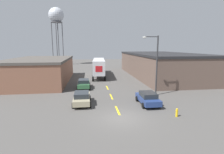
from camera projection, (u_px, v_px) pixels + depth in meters
name	position (u px, v px, depth m)	size (l,w,h in m)	color
ground_plane	(121.00, 118.00, 16.50)	(160.00, 160.00, 0.00)	#4C4947
road_centerline	(111.00, 97.00, 23.66)	(0.20, 13.19, 0.01)	yellow
warehouse_left	(41.00, 70.00, 33.51)	(10.52, 18.73, 4.49)	brown
warehouse_right	(161.00, 64.00, 40.26)	(13.48, 27.67, 5.25)	brown
semi_truck	(99.00, 66.00, 40.25)	(3.45, 14.86, 3.92)	silver
parked_car_left_far	(84.00, 84.00, 28.38)	(2.07, 4.16, 1.46)	#2D5B38
parked_car_right_near	(148.00, 98.00, 20.34)	(2.07, 4.16, 1.46)	navy
parked_car_left_near	(82.00, 98.00, 20.41)	(2.07, 4.16, 1.46)	tan
water_tower	(56.00, 16.00, 63.00)	(5.39, 5.39, 20.67)	#47474C
street_lamp	(155.00, 62.00, 23.58)	(2.22, 0.32, 8.12)	#2D2D30
fire_hydrant	(177.00, 112.00, 16.80)	(0.22, 0.22, 0.84)	gold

